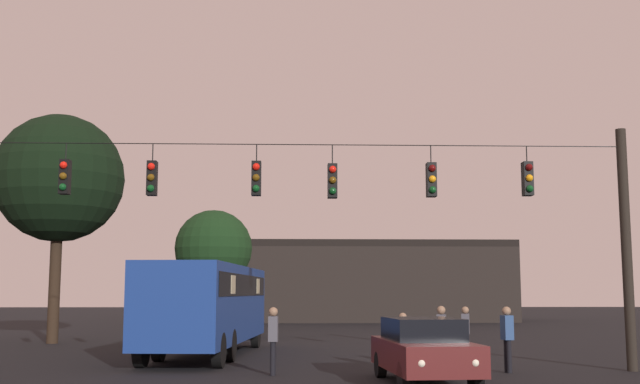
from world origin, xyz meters
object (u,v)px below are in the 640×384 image
object	(u,v)px
pedestrian_trailing	(403,338)
tree_behind_building	(59,179)
tree_left_silhouette	(213,249)
car_near_right	(424,349)
city_bus	(209,300)
pedestrian_near_bus	(442,333)
pedestrian_crossing_left	(507,335)
car_far_left	(238,320)
pedestrian_crossing_right	(466,330)
pedestrian_crossing_center	(273,336)

from	to	relation	value
pedestrian_trailing	tree_behind_building	xyz separation A→B (m)	(-13.13, 11.63, 6.09)
tree_left_silhouette	pedestrian_trailing	bearing A→B (deg)	-71.51
car_near_right	city_bus	bearing A→B (deg)	126.28
pedestrian_trailing	pedestrian_near_bus	bearing A→B (deg)	4.78
pedestrian_near_bus	pedestrian_trailing	xyz separation A→B (m)	(-1.09, -0.09, -0.12)
city_bus	pedestrian_crossing_left	world-z (taller)	city_bus
car_far_left	pedestrian_crossing_right	distance (m)	15.33
pedestrian_crossing_left	tree_behind_building	distance (m)	21.01
car_near_right	tree_left_silhouette	bearing A→B (deg)	106.43
city_bus	pedestrian_crossing_left	xyz separation A→B (m)	(8.60, -5.77, -0.87)
pedestrian_crossing_right	pedestrian_near_bus	world-z (taller)	pedestrian_near_bus
pedestrian_crossing_center	pedestrian_crossing_right	bearing A→B (deg)	33.93
car_far_left	pedestrian_trailing	xyz separation A→B (m)	(5.69, -15.77, 0.08)
car_near_right	pedestrian_crossing_center	bearing A→B (deg)	151.87
pedestrian_near_bus	pedestrian_crossing_center	bearing A→B (deg)	-163.86
car_far_left	pedestrian_near_bus	distance (m)	17.09
pedestrian_crossing_left	pedestrian_near_bus	world-z (taller)	pedestrian_near_bus
pedestrian_near_bus	tree_left_silhouette	bearing A→B (deg)	111.01
pedestrian_trailing	car_near_right	bearing A→B (deg)	-89.29
tree_behind_building	pedestrian_crossing_left	bearing A→B (deg)	-38.25
pedestrian_crossing_center	pedestrian_near_bus	world-z (taller)	pedestrian_near_bus
car_near_right	tree_left_silhouette	world-z (taller)	tree_left_silhouette
pedestrian_crossing_center	pedestrian_near_bus	distance (m)	4.85
car_near_right	car_far_left	size ratio (longest dim) A/B	1.01
city_bus	pedestrian_crossing_right	size ratio (longest dim) A/B	6.63
pedestrian_crossing_left	car_far_left	bearing A→B (deg)	116.75
pedestrian_crossing_left	pedestrian_crossing_center	size ratio (longest dim) A/B	1.00
pedestrian_crossing_center	pedestrian_near_bus	size ratio (longest dim) A/B	1.00
pedestrian_crossing_right	pedestrian_near_bus	xyz separation A→B (m)	(-1.26, -2.63, 0.04)
pedestrian_crossing_left	pedestrian_crossing_center	xyz separation A→B (m)	(-6.25, -0.42, -0.00)
car_far_left	pedestrian_near_bus	size ratio (longest dim) A/B	2.52
tree_left_silhouette	tree_behind_building	xyz separation A→B (m)	(-5.53, -11.10, 2.39)
tree_left_silhouette	tree_behind_building	bearing A→B (deg)	-116.48
city_bus	pedestrian_near_bus	bearing A→B (deg)	-34.60
pedestrian_crossing_left	pedestrian_near_bus	bearing A→B (deg)	149.74
tree_behind_building	pedestrian_trailing	bearing A→B (deg)	-41.54
pedestrian_crossing_center	pedestrian_trailing	size ratio (longest dim) A/B	1.11
pedestrian_crossing_left	city_bus	bearing A→B (deg)	146.17
city_bus	tree_left_silhouette	xyz separation A→B (m)	(-1.68, 17.80, 2.71)
tree_left_silhouette	pedestrian_crossing_left	bearing A→B (deg)	-66.42
car_far_left	pedestrian_near_bus	bearing A→B (deg)	-66.62
pedestrian_trailing	tree_left_silhouette	world-z (taller)	tree_left_silhouette
pedestrian_near_bus	pedestrian_trailing	distance (m)	1.10
pedestrian_crossing_center	pedestrian_trailing	world-z (taller)	pedestrian_crossing_center
city_bus	tree_behind_building	distance (m)	11.09
car_far_left	tree_behind_building	bearing A→B (deg)	-150.92
tree_left_silhouette	city_bus	bearing A→B (deg)	-84.60
car_near_right	tree_behind_building	size ratio (longest dim) A/B	0.45
car_near_right	pedestrian_crossing_right	distance (m)	6.35
car_near_right	car_far_left	xyz separation A→B (m)	(-5.73, 18.96, 0.00)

